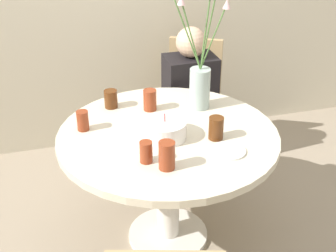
{
  "coord_description": "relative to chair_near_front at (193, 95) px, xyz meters",
  "views": [
    {
      "loc": [
        -0.59,
        -2.05,
        1.92
      ],
      "look_at": [
        0.0,
        0.0,
        0.75
      ],
      "focal_mm": 50.0,
      "sensor_mm": 36.0,
      "label": 1
    }
  ],
  "objects": [
    {
      "name": "drink_glass_5",
      "position": [
        -0.53,
        -1.18,
        0.29
      ],
      "size": [
        0.08,
        0.08,
        0.14
      ],
      "color": "maroon",
      "rests_on": "dining_table"
    },
    {
      "name": "drink_glass_1",
      "position": [
        -0.86,
        -0.7,
        0.28
      ],
      "size": [
        0.06,
        0.06,
        0.11
      ],
      "color": "maroon",
      "rests_on": "dining_table"
    },
    {
      "name": "birthday_cake",
      "position": [
        -0.46,
        -0.9,
        0.27
      ],
      "size": [
        0.22,
        0.22,
        0.14
      ],
      "color": "white",
      "rests_on": "dining_table"
    },
    {
      "name": "side_plate",
      "position": [
        -0.2,
        -1.12,
        0.23
      ],
      "size": [
        0.17,
        0.17,
        0.01
      ],
      "color": "white",
      "rests_on": "dining_table"
    },
    {
      "name": "drink_glass_2",
      "position": [
        -0.22,
        -0.98,
        0.28
      ],
      "size": [
        0.08,
        0.08,
        0.12
      ],
      "color": "#51280F",
      "rests_on": "dining_table"
    },
    {
      "name": "flower_vase",
      "position": [
        -0.18,
        -0.62,
        0.42
      ],
      "size": [
        0.31,
        0.2,
        0.71
      ],
      "color": "#9EB2AD",
      "rests_on": "dining_table"
    },
    {
      "name": "drink_glass_3",
      "position": [
        -0.67,
        -0.48,
        0.27
      ],
      "size": [
        0.08,
        0.08,
        0.11
      ],
      "color": "#51280F",
      "rests_on": "dining_table"
    },
    {
      "name": "drink_glass_4",
      "position": [
        -0.46,
        -0.57,
        0.28
      ],
      "size": [
        0.08,
        0.08,
        0.12
      ],
      "color": "maroon",
      "rests_on": "dining_table"
    },
    {
      "name": "drink_glass_0",
      "position": [
        -0.61,
        -1.1,
        0.28
      ],
      "size": [
        0.06,
        0.06,
        0.11
      ],
      "color": "maroon",
      "rests_on": "dining_table"
    },
    {
      "name": "dining_table",
      "position": [
        -0.43,
        -0.86,
        0.09
      ],
      "size": [
        1.17,
        1.17,
        0.71
      ],
      "color": "beige",
      "rests_on": "ground_plane"
    },
    {
      "name": "ground_plane",
      "position": [
        -0.43,
        -0.86,
        -0.49
      ],
      "size": [
        16.0,
        16.0,
        0.0
      ],
      "primitive_type": "plane",
      "color": "gray"
    },
    {
      "name": "person_woman",
      "position": [
        -0.07,
        -0.14,
        -0.0
      ],
      "size": [
        0.34,
        0.24,
        1.04
      ],
      "color": "#383333",
      "rests_on": "ground_plane"
    },
    {
      "name": "chair_near_front",
      "position": [
        0.0,
        0.0,
        0.0
      ],
      "size": [
        0.54,
        0.54,
        0.88
      ],
      "rotation": [
        0.0,
        0.0,
        -0.47
      ],
      "color": "tan",
      "rests_on": "ground_plane"
    }
  ]
}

